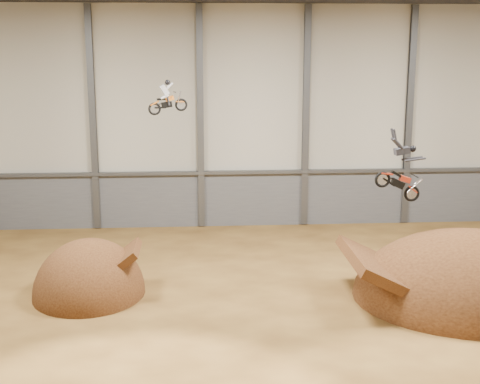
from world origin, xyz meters
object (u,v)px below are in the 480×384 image
(landing_ramp, at_px, (469,298))
(fmx_rider_b, at_px, (395,165))
(fmx_rider_a, at_px, (168,95))
(takeoff_ramp, at_px, (90,294))

(landing_ramp, height_order, fmx_rider_b, fmx_rider_b)
(fmx_rider_b, bearing_deg, fmx_rider_a, 165.51)
(takeoff_ramp, height_order, landing_ramp, landing_ramp)
(landing_ramp, distance_m, fmx_rider_a, 17.04)
(landing_ramp, height_order, fmx_rider_a, fmx_rider_a)
(landing_ramp, relative_size, fmx_rider_a, 5.76)
(takeoff_ramp, xyz_separation_m, fmx_rider_b, (14.40, -0.15, 6.04))
(landing_ramp, bearing_deg, fmx_rider_a, 165.69)
(landing_ramp, bearing_deg, takeoff_ramp, 174.52)
(landing_ramp, xyz_separation_m, fmx_rider_a, (-13.89, 3.54, 9.20))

